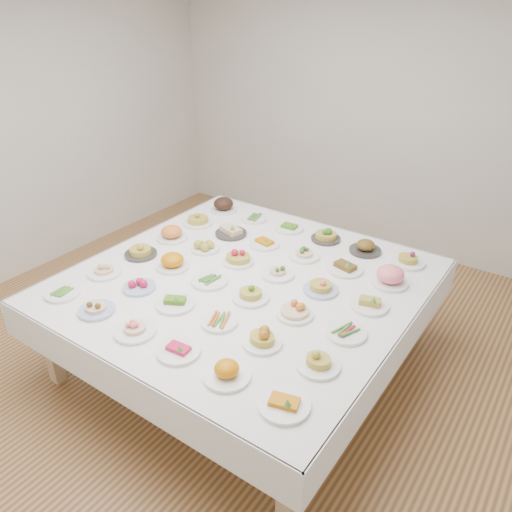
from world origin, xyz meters
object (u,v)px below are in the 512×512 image
Objects in this scene: display_table at (245,286)px; dish_35 at (408,256)px; dish_0 at (62,293)px; dish_18 at (172,231)px.

dish_35 reaches higher than display_table.
dish_0 is 0.92× the size of dish_35.
dish_35 is at bearing 22.12° from dish_18.
display_table is 8.72× the size of dish_18.
dish_0 is (-0.93, -0.91, 0.08)m from display_table.
dish_18 reaches higher than dish_0.
dish_35 is at bearing 44.94° from dish_0.
display_table is 10.04× the size of dish_0.
dish_35 is at bearing 45.41° from display_table.
display_table is 9.28× the size of dish_35.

